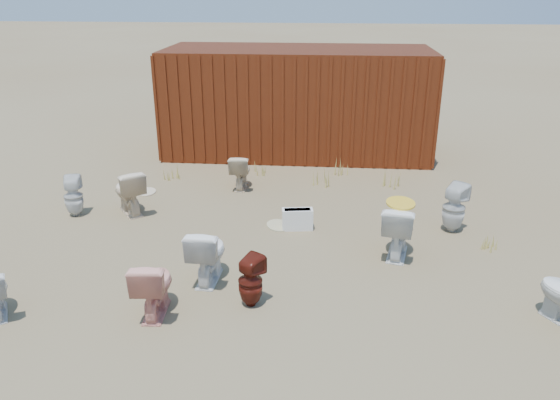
# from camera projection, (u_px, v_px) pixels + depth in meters

# --- Properties ---
(ground) EXTENTS (100.00, 100.00, 0.00)m
(ground) POSITION_uv_depth(u_px,v_px,m) (277.00, 248.00, 8.34)
(ground) COLOR brown
(ground) RESTS_ON ground
(shipping_container) EXTENTS (6.00, 2.40, 2.40)m
(shipping_container) POSITION_uv_depth(u_px,v_px,m) (298.00, 101.00, 12.70)
(shipping_container) COLOR #4A190C
(shipping_container) RESTS_ON ground
(toilet_front_pink) EXTENTS (0.46, 0.76, 0.75)m
(toilet_front_pink) POSITION_uv_depth(u_px,v_px,m) (154.00, 286.00, 6.57)
(toilet_front_pink) COLOR #E79685
(toilet_front_pink) RESTS_ON ground
(toilet_front_c) EXTENTS (0.48, 0.79, 0.79)m
(toilet_front_c) POSITION_uv_depth(u_px,v_px,m) (208.00, 253.00, 7.31)
(toilet_front_c) COLOR white
(toilet_front_c) RESTS_ON ground
(toilet_front_maroon) EXTENTS (0.42, 0.43, 0.68)m
(toilet_front_maroon) POSITION_uv_depth(u_px,v_px,m) (251.00, 281.00, 6.74)
(toilet_front_maroon) COLOR #57180F
(toilet_front_maroon) RESTS_ON ground
(toilet_back_a) EXTENTS (0.40, 0.40, 0.71)m
(toilet_back_a) POSITION_uv_depth(u_px,v_px,m) (73.00, 196.00, 9.37)
(toilet_back_a) COLOR silver
(toilet_back_a) RESTS_ON ground
(toilet_back_beige_left) EXTENTS (0.82, 0.89, 0.80)m
(toilet_back_beige_left) POSITION_uv_depth(u_px,v_px,m) (129.00, 191.00, 9.47)
(toilet_back_beige_left) COLOR beige
(toilet_back_beige_left) RESTS_ON ground
(toilet_back_beige_right) EXTENTS (0.40, 0.68, 0.69)m
(toilet_back_beige_right) POSITION_uv_depth(u_px,v_px,m) (240.00, 171.00, 10.65)
(toilet_back_beige_right) COLOR beige
(toilet_back_beige_right) RESTS_ON ground
(toilet_back_yellowlid) EXTENTS (0.61, 0.88, 0.82)m
(toilet_back_yellowlid) POSITION_uv_depth(u_px,v_px,m) (398.00, 230.00, 7.98)
(toilet_back_yellowlid) COLOR white
(toilet_back_yellowlid) RESTS_ON ground
(toilet_back_e) EXTENTS (0.51, 0.52, 0.81)m
(toilet_back_e) POSITION_uv_depth(u_px,v_px,m) (454.00, 208.00, 8.76)
(toilet_back_e) COLOR silver
(toilet_back_e) RESTS_ON ground
(yellow_lid) EXTENTS (0.41, 0.52, 0.02)m
(yellow_lid) POSITION_uv_depth(u_px,v_px,m) (401.00, 203.00, 7.82)
(yellow_lid) COLOR gold
(yellow_lid) RESTS_ON toilet_back_yellowlid
(loose_tank) EXTENTS (0.52, 0.27, 0.35)m
(loose_tank) POSITION_uv_depth(u_px,v_px,m) (297.00, 219.00, 8.91)
(loose_tank) COLOR white
(loose_tank) RESTS_ON ground
(loose_lid_near) EXTENTS (0.55, 0.61, 0.02)m
(loose_lid_near) POSITION_uv_depth(u_px,v_px,m) (278.00, 226.00, 9.07)
(loose_lid_near) COLOR #B8B185
(loose_lid_near) RESTS_ON ground
(loose_lid_far) EXTENTS (0.43, 0.52, 0.02)m
(loose_lid_far) POSITION_uv_depth(u_px,v_px,m) (146.00, 192.00, 10.53)
(loose_lid_far) COLOR #CBB693
(loose_lid_far) RESTS_ON ground
(weed_clump_a) EXTENTS (0.36, 0.36, 0.27)m
(weed_clump_a) POSITION_uv_depth(u_px,v_px,m) (172.00, 173.00, 11.22)
(weed_clump_a) COLOR #A19340
(weed_clump_a) RESTS_ON ground
(weed_clump_b) EXTENTS (0.32, 0.32, 0.32)m
(weed_clump_b) POSITION_uv_depth(u_px,v_px,m) (321.00, 177.00, 10.89)
(weed_clump_b) COLOR #A19340
(weed_clump_b) RESTS_ON ground
(weed_clump_c) EXTENTS (0.36, 0.36, 0.32)m
(weed_clump_c) POSITION_uv_depth(u_px,v_px,m) (391.00, 180.00, 10.70)
(weed_clump_c) COLOR #A19340
(weed_clump_c) RESTS_ON ground
(weed_clump_d) EXTENTS (0.30, 0.30, 0.24)m
(weed_clump_d) POSITION_uv_depth(u_px,v_px,m) (260.00, 169.00, 11.51)
(weed_clump_d) COLOR #A19340
(weed_clump_d) RESTS_ON ground
(weed_clump_e) EXTENTS (0.34, 0.34, 0.34)m
(weed_clump_e) POSITION_uv_depth(u_px,v_px,m) (343.00, 168.00, 11.42)
(weed_clump_e) COLOR #A19340
(weed_clump_e) RESTS_ON ground
(weed_clump_f) EXTENTS (0.28, 0.28, 0.21)m
(weed_clump_f) POSITION_uv_depth(u_px,v_px,m) (489.00, 242.00, 8.28)
(weed_clump_f) COLOR #A19340
(weed_clump_f) RESTS_ON ground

